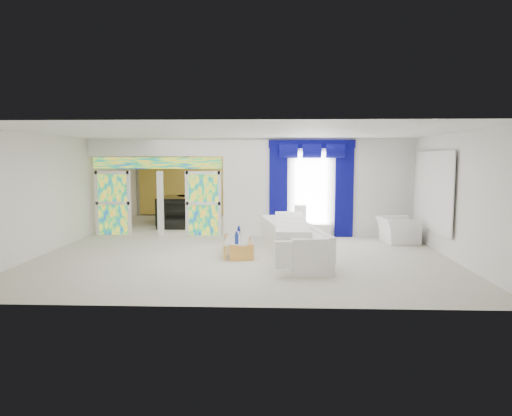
{
  "coord_description": "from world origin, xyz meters",
  "views": [
    {
      "loc": [
        0.78,
        -13.28,
        2.41
      ],
      "look_at": [
        0.3,
        -1.2,
        1.1
      ],
      "focal_mm": 32.59,
      "sensor_mm": 36.0,
      "label": 1
    }
  ],
  "objects_px": {
    "console_table": "(310,231)",
    "grand_piano": "(181,210)",
    "coffee_table": "(238,246)",
    "white_sofa": "(292,241)",
    "armchair": "(398,230)"
  },
  "relations": [
    {
      "from": "white_sofa",
      "to": "console_table",
      "type": "relative_size",
      "value": 3.31
    },
    {
      "from": "coffee_table",
      "to": "armchair",
      "type": "distance_m",
      "value": 4.74
    },
    {
      "from": "white_sofa",
      "to": "grand_piano",
      "type": "distance_m",
      "value": 7.07
    },
    {
      "from": "coffee_table",
      "to": "console_table",
      "type": "bearing_deg",
      "value": 50.81
    },
    {
      "from": "white_sofa",
      "to": "coffee_table",
      "type": "xyz_separation_m",
      "value": [
        -1.35,
        0.3,
        -0.2
      ]
    },
    {
      "from": "console_table",
      "to": "armchair",
      "type": "xyz_separation_m",
      "value": [
        2.42,
        -0.78,
        0.16
      ]
    },
    {
      "from": "white_sofa",
      "to": "coffee_table",
      "type": "bearing_deg",
      "value": 156.83
    },
    {
      "from": "coffee_table",
      "to": "console_table",
      "type": "relative_size",
      "value": 1.37
    },
    {
      "from": "white_sofa",
      "to": "console_table",
      "type": "xyz_separation_m",
      "value": [
        0.66,
        2.76,
        -0.18
      ]
    },
    {
      "from": "white_sofa",
      "to": "grand_piano",
      "type": "bearing_deg",
      "value": 113.03
    },
    {
      "from": "console_table",
      "to": "grand_piano",
      "type": "distance_m",
      "value": 5.55
    },
    {
      "from": "console_table",
      "to": "coffee_table",
      "type": "bearing_deg",
      "value": -129.19
    },
    {
      "from": "coffee_table",
      "to": "console_table",
      "type": "distance_m",
      "value": 3.18
    },
    {
      "from": "console_table",
      "to": "grand_piano",
      "type": "bearing_deg",
      "value": 145.72
    },
    {
      "from": "coffee_table",
      "to": "console_table",
      "type": "height_order",
      "value": "console_table"
    }
  ]
}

